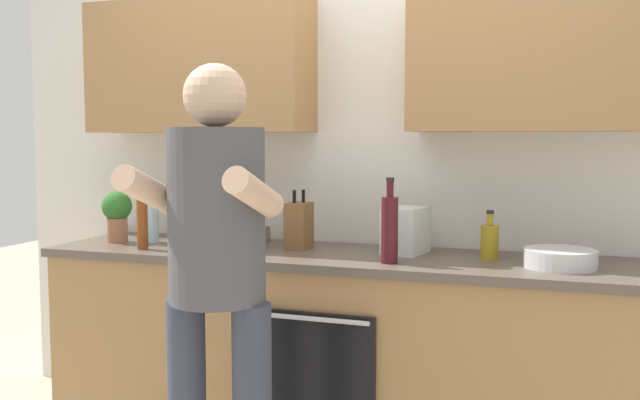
# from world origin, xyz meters

# --- Properties ---
(back_wall_unit) EXTENTS (4.00, 0.38, 2.50)m
(back_wall_unit) POSITION_xyz_m (-0.00, 0.27, 1.49)
(back_wall_unit) COLOR silver
(back_wall_unit) RESTS_ON ground
(counter) EXTENTS (2.84, 0.67, 0.90)m
(counter) POSITION_xyz_m (-0.00, -0.00, 0.45)
(counter) COLOR #A37547
(counter) RESTS_ON ground
(person_standing) EXTENTS (0.49, 0.45, 1.68)m
(person_standing) POSITION_xyz_m (-0.23, -0.82, 0.99)
(person_standing) COLOR #383D4C
(person_standing) RESTS_ON ground
(bottle_vinegar) EXTENTS (0.05, 0.05, 0.33)m
(bottle_vinegar) POSITION_xyz_m (-0.95, -0.18, 1.04)
(bottle_vinegar) COLOR brown
(bottle_vinegar) RESTS_ON counter
(bottle_soy) EXTENTS (0.06, 0.06, 0.25)m
(bottle_soy) POSITION_xyz_m (-0.45, -0.10, 1.01)
(bottle_soy) COLOR black
(bottle_soy) RESTS_ON counter
(bottle_wine) EXTENTS (0.07, 0.07, 0.36)m
(bottle_wine) POSITION_xyz_m (0.24, -0.16, 1.05)
(bottle_wine) COLOR #471419
(bottle_wine) RESTS_ON counter
(bottle_water) EXTENTS (0.07, 0.07, 0.28)m
(bottle_water) POSITION_xyz_m (-1.03, 0.03, 1.02)
(bottle_water) COLOR silver
(bottle_water) RESTS_ON counter
(bottle_oil) EXTENTS (0.08, 0.08, 0.21)m
(bottle_oil) POSITION_xyz_m (0.62, 0.06, 0.98)
(bottle_oil) COLOR olive
(bottle_oil) RESTS_ON counter
(cup_tea) EXTENTS (0.07, 0.07, 0.09)m
(cup_tea) POSITION_xyz_m (-0.78, -0.14, 0.94)
(cup_tea) COLOR #33598C
(cup_tea) RESTS_ON counter
(cup_stoneware) EXTENTS (0.07, 0.07, 0.08)m
(cup_stoneware) POSITION_xyz_m (-0.50, 0.21, 0.94)
(cup_stoneware) COLOR slate
(cup_stoneware) RESTS_ON counter
(mixing_bowl) EXTENTS (0.29, 0.29, 0.08)m
(mixing_bowl) POSITION_xyz_m (0.91, -0.04, 0.94)
(mixing_bowl) COLOR silver
(mixing_bowl) RESTS_ON counter
(knife_block) EXTENTS (0.10, 0.14, 0.28)m
(knife_block) POSITION_xyz_m (-0.26, 0.07, 1.01)
(knife_block) COLOR brown
(knife_block) RESTS_ON counter
(potted_herb) EXTENTS (0.15, 0.15, 0.26)m
(potted_herb) POSITION_xyz_m (-1.20, -0.02, 1.05)
(potted_herb) COLOR #9E6647
(potted_herb) RESTS_ON counter
(grocery_bag_produce) EXTENTS (0.20, 0.24, 0.21)m
(grocery_bag_produce) POSITION_xyz_m (0.25, 0.10, 1.00)
(grocery_bag_produce) COLOR silver
(grocery_bag_produce) RESTS_ON counter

